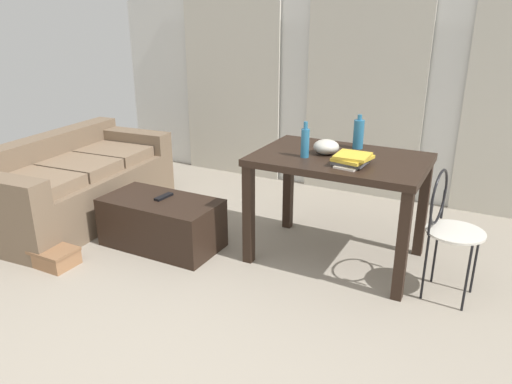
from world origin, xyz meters
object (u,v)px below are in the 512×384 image
object	(u,v)px
coffee_table	(162,223)
bowl	(326,147)
book_stack	(352,159)
couch	(74,185)
bottle_far	(359,134)
craft_table	(339,172)
wire_chair	(447,219)
tv_remote_primary	(164,197)
shoebox	(54,257)
bottle_near	(305,142)

from	to	relation	value
coffee_table	bowl	bearing A→B (deg)	21.06
bowl	book_stack	size ratio (longest dim) A/B	0.63
couch	book_stack	world-z (taller)	book_stack
bottle_far	book_stack	world-z (taller)	bottle_far
couch	craft_table	bearing A→B (deg)	7.84
bowl	wire_chair	bearing A→B (deg)	-11.10
couch	book_stack	xyz separation A→B (m)	(2.48, 0.15, 0.54)
wire_chair	bottle_far	xyz separation A→B (m)	(-0.72, 0.43, 0.38)
bottle_far	book_stack	xyz separation A→B (m)	(0.09, -0.43, -0.07)
tv_remote_primary	shoebox	distance (m)	0.91
tv_remote_primary	bottle_far	bearing A→B (deg)	30.44
craft_table	wire_chair	size ratio (longest dim) A/B	1.41
bottle_far	book_stack	size ratio (longest dim) A/B	0.86
bowl	tv_remote_primary	distance (m)	1.32
wire_chair	bottle_far	distance (m)	0.92
bottle_near	tv_remote_primary	bearing A→B (deg)	-166.51
bowl	book_stack	xyz separation A→B (m)	(0.25, -0.18, -0.01)
bowl	book_stack	distance (m)	0.31
bowl	tv_remote_primary	size ratio (longest dim) A/B	1.06
couch	craft_table	xyz separation A→B (m)	(2.34, 0.32, 0.38)
wire_chair	shoebox	size ratio (longest dim) A/B	2.68
bottle_near	tv_remote_primary	size ratio (longest dim) A/B	1.46
coffee_table	book_stack	xyz separation A→B (m)	(1.42, 0.27, 0.64)
book_stack	tv_remote_primary	bearing A→B (deg)	-171.00
coffee_table	bottle_near	bearing A→B (deg)	15.76
coffee_table	bottle_near	world-z (taller)	bottle_near
coffee_table	craft_table	xyz separation A→B (m)	(1.28, 0.44, 0.49)
bottle_near	shoebox	distance (m)	2.01
craft_table	bottle_near	bearing A→B (deg)	-147.78
bottle_far	craft_table	bearing A→B (deg)	-99.52
couch	book_stack	bearing A→B (deg)	3.58
coffee_table	shoebox	xyz separation A→B (m)	(-0.51, -0.63, -0.13)
wire_chair	tv_remote_primary	bearing A→B (deg)	-173.54
craft_table	shoebox	xyz separation A→B (m)	(-1.79, -1.07, -0.62)
bottle_far	bowl	distance (m)	0.30
shoebox	tv_remote_primary	bearing A→B (deg)	53.02
craft_table	book_stack	bearing A→B (deg)	-51.29
tv_remote_primary	craft_table	bearing A→B (deg)	21.06
bottle_near	bowl	bearing A→B (deg)	55.32
craft_table	wire_chair	bearing A→B (deg)	-11.73
couch	bowl	size ratio (longest dim) A/B	10.06
coffee_table	wire_chair	distance (m)	2.10
couch	bottle_far	size ratio (longest dim) A/B	7.30
bottle_far	wire_chair	bearing A→B (deg)	-30.44
tv_remote_primary	shoebox	size ratio (longest dim) A/B	0.54
bottle_near	coffee_table	bearing A→B (deg)	-164.24
coffee_table	shoebox	bearing A→B (deg)	-128.88
coffee_table	craft_table	distance (m)	1.44
bottle_near	shoebox	size ratio (longest dim) A/B	0.79
couch	bottle_near	distance (m)	2.22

